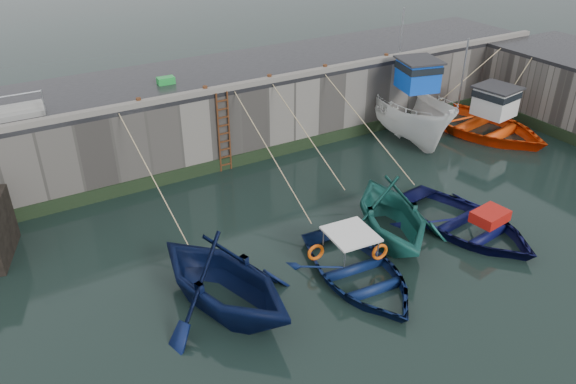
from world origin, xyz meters
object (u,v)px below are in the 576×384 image
boat_near_blue (358,278)px  bollard_d (325,68)px  boat_near_blacktrim (389,236)px  boat_far_white (407,111)px  ladder (224,133)px  boat_near_white (225,307)px  bollard_e (386,57)px  bollard_b (205,90)px  boat_near_navy (464,230)px  boat_far_orange (480,123)px  bollard_a (139,102)px  bollard_c (269,78)px  fish_crate (166,80)px

boat_near_blue → bollard_d: bearing=67.0°
boat_near_blacktrim → boat_far_white: bearing=65.4°
ladder → boat_near_blue: ladder is taller
boat_near_white → boat_far_white: boat_far_white is taller
boat_near_blue → bollard_e: size_ratio=16.74×
bollard_b → boat_near_navy: bearing=-56.6°
bollard_d → boat_far_orange: bearing=-22.0°
boat_far_orange → bollard_d: boat_far_orange is taller
boat_far_white → bollard_a: 11.73m
boat_near_white → boat_near_navy: bearing=-21.1°
ladder → boat_near_white: (-3.48, -7.36, -1.59)m
bollard_e → boat_near_white: bearing=-146.2°
boat_far_white → bollard_b: 9.30m
boat_far_white → bollard_e: size_ratio=25.97×
boat_near_blacktrim → bollard_b: (-3.06, 7.28, 3.30)m
bollard_c → bollard_e: 5.80m
boat_near_blacktrim → boat_near_blue: bearing=-130.7°
boat_near_white → ladder: bearing=47.4°
boat_near_white → bollard_d: (8.28, 7.70, 3.30)m
fish_crate → bollard_b: size_ratio=2.34×
boat_far_white → bollard_c: size_ratio=25.97×
boat_near_blue → ladder: bearing=97.0°
boat_near_blue → boat_near_navy: (4.57, 0.29, 0.00)m
boat_far_orange → bollard_e: 5.28m
boat_near_blacktrim → bollard_a: bearing=146.9°
ladder → bollard_b: (-0.50, 0.34, 1.71)m
bollard_d → fish_crate: bearing=164.0°
boat_near_blue → boat_near_blacktrim: (2.20, 1.26, 0.00)m
bollard_a → boat_near_blacktrim: bearing=-52.6°
boat_near_blacktrim → bollard_e: size_ratio=15.97×
boat_far_white → fish_crate: bearing=177.4°
fish_crate → bollard_c: 4.00m
boat_near_blue → boat_near_navy: size_ratio=0.93×
boat_near_white → bollard_c: size_ratio=17.20×
bollard_c → boat_near_white: bearing=-126.4°
bollard_b → bollard_d: 5.30m
bollard_e → boat_far_white: bearing=-68.7°
boat_near_navy → boat_far_white: bearing=55.9°
ladder → bollard_b: 1.81m
boat_near_blue → boat_far_white: boat_far_white is taller
bollard_b → bollard_d: (5.30, 0.00, 0.00)m
fish_crate → bollard_b: bollard_b is taller
boat_far_white → bollard_a: size_ratio=25.97×
ladder → bollard_a: bearing=173.6°
boat_near_blue → bollard_c: 9.34m
bollard_e → ladder: bearing=-177.6°
boat_near_navy → bollard_c: 9.29m
boat_near_navy → bollard_b: 10.41m
boat_near_blacktrim → bollard_b: bollard_b is taller
fish_crate → boat_far_orange: bearing=-16.5°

